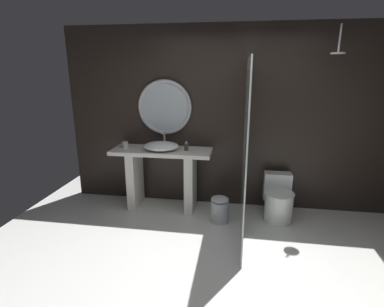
% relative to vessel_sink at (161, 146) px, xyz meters
% --- Properties ---
extents(ground_plane, '(5.76, 5.76, 0.00)m').
position_rel_vessel_sink_xyz_m(ground_plane, '(0.92, -1.54, -0.95)').
color(ground_plane, silver).
extents(back_wall_panel, '(4.80, 0.10, 2.60)m').
position_rel_vessel_sink_xyz_m(back_wall_panel, '(0.92, 0.36, 0.35)').
color(back_wall_panel, black).
rests_on(back_wall_panel, ground_plane).
extents(vanity_counter, '(1.42, 0.51, 0.89)m').
position_rel_vessel_sink_xyz_m(vanity_counter, '(-0.01, 0.03, -0.40)').
color(vanity_counter, silver).
rests_on(vanity_counter, ground_plane).
extents(vessel_sink, '(0.50, 0.41, 0.23)m').
position_rel_vessel_sink_xyz_m(vessel_sink, '(0.00, 0.00, 0.00)').
color(vessel_sink, white).
rests_on(vessel_sink, vanity_counter).
extents(tumbler_cup, '(0.08, 0.08, 0.09)m').
position_rel_vessel_sink_xyz_m(tumbler_cup, '(-0.55, 0.04, -0.01)').
color(tumbler_cup, silver).
rests_on(tumbler_cup, vanity_counter).
extents(soap_dispenser, '(0.06, 0.06, 0.13)m').
position_rel_vessel_sink_xyz_m(soap_dispenser, '(0.35, 0.04, -0.00)').
color(soap_dispenser, '#3D3323').
rests_on(soap_dispenser, vanity_counter).
extents(round_wall_mirror, '(0.80, 0.05, 0.80)m').
position_rel_vessel_sink_xyz_m(round_wall_mirror, '(-0.01, 0.27, 0.51)').
color(round_wall_mirror, '#B7B7BC').
extents(shower_glass_panel, '(0.02, 1.57, 2.12)m').
position_rel_vessel_sink_xyz_m(shower_glass_panel, '(1.15, -0.47, 0.11)').
color(shower_glass_panel, silver).
rests_on(shower_glass_panel, ground_plane).
extents(rain_shower_head, '(0.17, 0.17, 0.34)m').
position_rel_vessel_sink_xyz_m(rain_shower_head, '(2.19, -0.04, 1.26)').
color(rain_shower_head, '#B7B7BC').
extents(toilet, '(0.39, 0.58, 0.59)m').
position_rel_vessel_sink_xyz_m(toilet, '(1.65, -0.05, -0.69)').
color(toilet, white).
rests_on(toilet, ground_plane).
extents(waste_bin, '(0.24, 0.24, 0.36)m').
position_rel_vessel_sink_xyz_m(waste_bin, '(0.86, -0.28, -0.77)').
color(waste_bin, '#B7B7BC').
rests_on(waste_bin, ground_plane).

